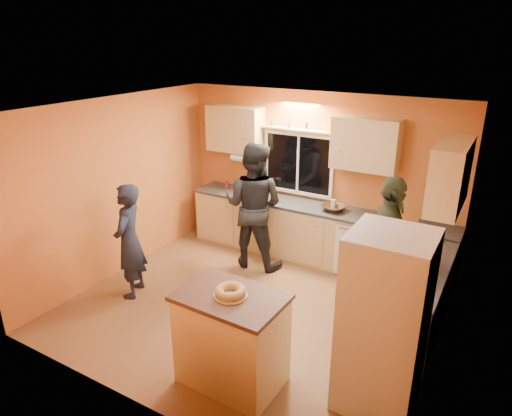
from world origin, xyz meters
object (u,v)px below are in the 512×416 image
Objects in this scene: refrigerator at (384,323)px; person_right at (387,248)px; person_left at (129,241)px; island at (232,338)px; person_center at (254,206)px.

person_right is (-0.39, 1.56, 0.02)m from refrigerator.
person_right is at bearing 88.93° from person_left.
island is 0.55× the size of person_center.
island is at bearing -161.40° from refrigerator.
person_center is at bearing 71.10° from person_right.
island is 2.65m from person_center.
island is 0.67× the size of person_left.
person_left is (-3.48, 0.28, -0.10)m from refrigerator.
person_center reaches higher than person_right.
refrigerator is at bearing -175.80° from person_right.
person_center is 1.06× the size of person_right.
person_center reaches higher than refrigerator.
refrigerator is 1.50m from island.
person_right is at bearing 65.80° from island.
refrigerator reaches higher than person_left.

